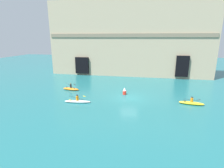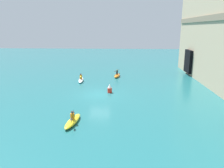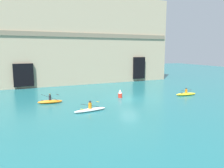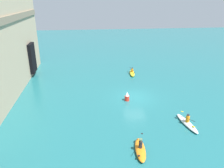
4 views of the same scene
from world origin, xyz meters
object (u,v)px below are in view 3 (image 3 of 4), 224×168
object	(u,v)px
kayak_white	(90,109)
kayak_yellow	(186,94)
kayak_orange	(50,101)
marker_buoy	(120,94)

from	to	relation	value
kayak_white	kayak_yellow	bearing A→B (deg)	-178.24
kayak_orange	kayak_yellow	bearing A→B (deg)	-3.05
kayak_orange	kayak_white	distance (m)	6.26
kayak_white	kayak_orange	bearing A→B (deg)	-64.90
marker_buoy	kayak_yellow	bearing A→B (deg)	-15.41
kayak_orange	kayak_white	size ratio (longest dim) A/B	0.82
kayak_yellow	kayak_white	world-z (taller)	kayak_white
kayak_orange	kayak_yellow	distance (m)	18.52
kayak_yellow	marker_buoy	size ratio (longest dim) A/B	2.89
kayak_white	marker_buoy	world-z (taller)	kayak_white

